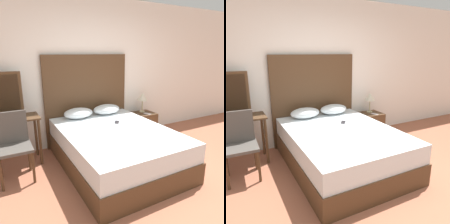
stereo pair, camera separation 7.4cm
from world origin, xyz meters
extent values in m
plane|color=#9E5B42|center=(0.00, 0.00, 0.00)|extent=(16.00, 16.00, 0.00)
cube|color=white|center=(0.00, 2.24, 1.35)|extent=(10.00, 0.06, 2.70)
cube|color=#4C331E|center=(-0.14, 1.09, 0.16)|extent=(1.55, 2.11, 0.31)
cube|color=silver|center=(-0.14, 1.09, 0.45)|extent=(1.52, 2.07, 0.27)
cube|color=#4C331E|center=(-0.14, 2.17, 0.84)|extent=(1.63, 0.05, 1.69)
ellipsoid|color=silver|center=(-0.42, 1.92, 0.68)|extent=(0.53, 0.35, 0.18)
ellipsoid|color=silver|center=(0.15, 1.92, 0.68)|extent=(0.53, 0.35, 0.18)
cube|color=#232328|center=(0.06, 1.37, 0.59)|extent=(0.14, 0.16, 0.01)
cube|color=#4C331E|center=(1.00, 1.90, 0.25)|extent=(0.47, 0.42, 0.50)
cylinder|color=tan|center=(1.03, 1.98, 0.51)|extent=(0.12, 0.12, 0.02)
cylinder|color=tan|center=(1.03, 1.98, 0.64)|extent=(0.02, 0.02, 0.24)
cone|color=beige|center=(1.03, 1.98, 0.83)|extent=(0.22, 0.22, 0.15)
cube|color=#B7B7BC|center=(1.03, 1.79, 0.50)|extent=(0.12, 0.16, 0.01)
cube|color=#4C331E|center=(-1.59, 1.84, 0.76)|extent=(0.94, 0.44, 0.02)
cylinder|color=#4C331E|center=(-1.15, 1.67, 0.37)|extent=(0.04, 0.04, 0.74)
cylinder|color=#4C331E|center=(-1.15, 2.02, 0.37)|extent=(0.04, 0.04, 0.74)
cube|color=#4C331E|center=(-1.59, 2.04, 1.11)|extent=(0.58, 0.03, 0.68)
cube|color=#B2BCC6|center=(-1.59, 2.03, 1.11)|extent=(0.50, 0.01, 0.59)
cube|color=#4C4742|center=(-1.55, 1.36, 0.47)|extent=(0.45, 0.42, 0.04)
cube|color=#4C4742|center=(-1.55, 1.54, 0.72)|extent=(0.43, 0.04, 0.45)
cylinder|color=#4C331E|center=(-1.74, 1.18, 0.23)|extent=(0.04, 0.04, 0.45)
cylinder|color=#4C331E|center=(-1.35, 1.18, 0.23)|extent=(0.04, 0.04, 0.45)
cylinder|color=#4C331E|center=(-1.74, 1.53, 0.23)|extent=(0.04, 0.04, 0.45)
cylinder|color=#4C331E|center=(-1.35, 1.53, 0.23)|extent=(0.04, 0.04, 0.45)
camera|label=1|loc=(-1.69, -1.64, 1.73)|focal=35.00mm
camera|label=2|loc=(-1.63, -1.67, 1.73)|focal=35.00mm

